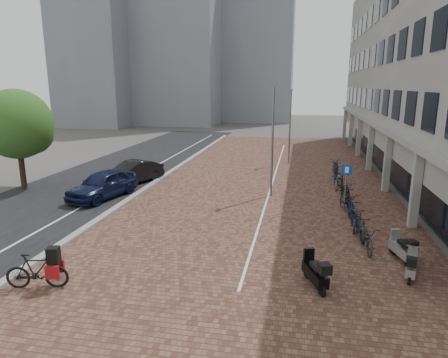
% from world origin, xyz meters
% --- Properties ---
extents(ground, '(140.00, 140.00, 0.00)m').
position_xyz_m(ground, '(0.00, 0.00, 0.00)').
color(ground, '#474442').
rests_on(ground, ground).
extents(plaza_brick, '(14.50, 42.00, 0.04)m').
position_xyz_m(plaza_brick, '(2.00, 12.00, 0.01)').
color(plaza_brick, brown).
rests_on(plaza_brick, ground).
extents(street_asphalt, '(8.00, 50.00, 0.03)m').
position_xyz_m(street_asphalt, '(-9.00, 12.00, 0.01)').
color(street_asphalt, black).
rests_on(street_asphalt, ground).
extents(curb, '(0.35, 42.00, 0.14)m').
position_xyz_m(curb, '(-5.10, 12.00, 0.07)').
color(curb, gray).
rests_on(curb, ground).
extents(lane_line, '(0.12, 44.00, 0.00)m').
position_xyz_m(lane_line, '(-7.00, 12.00, 0.02)').
color(lane_line, white).
rests_on(lane_line, street_asphalt).
extents(parking_line, '(0.10, 30.00, 0.00)m').
position_xyz_m(parking_line, '(2.20, 12.00, 0.04)').
color(parking_line, white).
rests_on(parking_line, plaza_brick).
extents(office_building, '(8.40, 40.00, 15.00)m').
position_xyz_m(office_building, '(12.97, 16.00, 8.44)').
color(office_building, '#9F9F9A').
rests_on(office_building, ground).
extents(bg_towers, '(33.00, 23.00, 32.00)m').
position_xyz_m(bg_towers, '(-14.34, 48.94, 13.96)').
color(bg_towers, gray).
rests_on(bg_towers, ground).
extents(car_navy, '(2.80, 4.79, 1.53)m').
position_xyz_m(car_navy, '(-6.72, 5.66, 0.76)').
color(car_navy, black).
rests_on(car_navy, ground).
extents(car_dark, '(3.14, 4.49, 1.40)m').
position_xyz_m(car_dark, '(-6.50, 9.04, 0.70)').
color(car_dark, black).
rests_on(car_dark, ground).
extents(hero_bike, '(1.97, 0.96, 1.34)m').
position_xyz_m(hero_bike, '(-3.88, -3.92, 0.59)').
color(hero_bike, black).
rests_on(hero_bike, ground).
extents(scooter_front, '(0.84, 1.58, 1.04)m').
position_xyz_m(scooter_front, '(7.50, 0.24, 0.52)').
color(scooter_front, '#B7B6BC').
rests_on(scooter_front, ground).
extents(scooter_mid, '(1.03, 1.66, 1.09)m').
position_xyz_m(scooter_mid, '(4.45, -2.24, 0.55)').
color(scooter_mid, black).
rests_on(scooter_mid, ground).
extents(scooter_back, '(0.81, 1.46, 0.96)m').
position_xyz_m(scooter_back, '(7.50, -1.06, 0.48)').
color(scooter_back, '#A2A1A6').
rests_on(scooter_back, ground).
extents(parking_sign, '(0.50, 0.12, 2.39)m').
position_xyz_m(parking_sign, '(6.08, 5.60, 1.59)').
color(parking_sign, slate).
rests_on(parking_sign, ground).
extents(lamp_near, '(0.12, 0.12, 6.02)m').
position_xyz_m(lamp_near, '(2.33, 7.83, 3.01)').
color(lamp_near, slate).
rests_on(lamp_near, ground).
extents(lamp_far, '(0.12, 0.12, 5.70)m').
position_xyz_m(lamp_far, '(2.97, 17.56, 2.85)').
color(lamp_far, slate).
rests_on(lamp_far, ground).
extents(street_tree, '(4.05, 4.05, 5.89)m').
position_xyz_m(street_tree, '(-12.32, 6.75, 3.75)').
color(street_tree, '#382619').
rests_on(street_tree, ground).
extents(bike_row, '(1.21, 15.83, 1.05)m').
position_xyz_m(bike_row, '(6.29, 7.90, 0.52)').
color(bike_row, '#222328').
rests_on(bike_row, ground).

